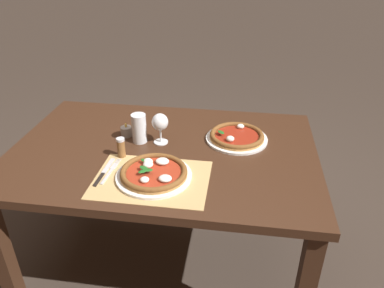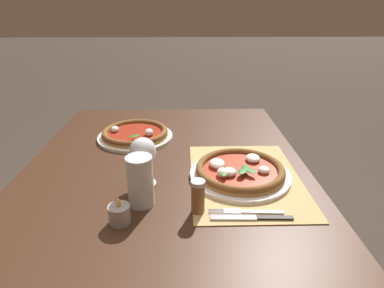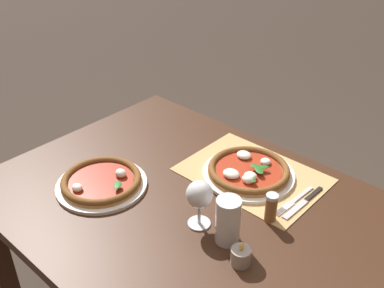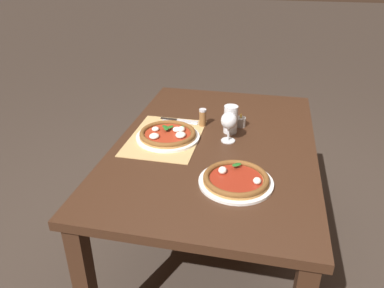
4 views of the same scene
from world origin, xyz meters
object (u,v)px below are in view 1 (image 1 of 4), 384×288
Objects in this scene: pint_glass at (139,129)px; pepper_shaker at (121,148)px; knife at (104,172)px; fork at (111,171)px; wine_glass at (160,123)px; votive_candle at (126,132)px; pizza_far at (237,137)px; pizza_near at (154,173)px.

pint_glass is 0.16m from pepper_shaker.
knife is 0.15m from pepper_shaker.
pepper_shaker is (0.04, 0.14, 0.04)m from knife.
pint_glass is 0.29m from fork.
wine_glass is 0.36m from knife.
votive_candle reaches higher than fork.
pizza_far is at bearing 12.25° from wine_glass.
pizza_far is at bearing 24.73° from pepper_shaker.
wine_glass is 0.34m from fork.
pint_glass is (-0.14, 0.30, 0.05)m from pizza_near.
pint_glass is 1.49× the size of pepper_shaker.
pint_glass reaches higher than pizza_near.
pizza_near is 0.31m from wine_glass.
wine_glass reaches higher than pizza_near.
fork is at bearing 175.71° from pizza_near.
wine_glass reaches higher than knife.
pizza_near is 1.60× the size of fork.
votive_candle is 0.21m from pepper_shaker.
pint_glass is 0.11m from votive_candle.
wine_glass reaches higher than pint_glass.
votive_candle is (-0.22, 0.34, 0.00)m from pizza_near.
pepper_shaker is (-0.52, -0.24, 0.03)m from pizza_far.
pizza_near is 0.41m from votive_candle.
pint_glass reaches higher than pizza_far.
pizza_near is at bearing -0.89° from knife.
pint_glass reaches higher than knife.
fork is 0.03m from knife.
knife is (-0.18, -0.30, -0.10)m from wine_glass.
fork is (-0.16, -0.28, -0.10)m from wine_glass.
pizza_near is 1.05× the size of pizza_far.
pizza_far is at bearing 9.97° from pint_glass.
knife is at bearing -156.94° from fork.
pizza_near is 4.46× the size of votive_candle.
pepper_shaker is at bearing -105.76° from pint_glass.
pepper_shaker is (-0.15, -0.16, -0.06)m from wine_glass.
knife is (-0.08, -0.29, -0.06)m from pint_glass.
wine_glass is at bearing 1.72° from pint_glass.
pizza_near is at bearing -56.73° from votive_candle.
pizza_far is 0.56m from votive_candle.
pint_glass is at bearing 115.53° from pizza_near.
fork is (-0.19, 0.01, -0.02)m from pizza_near.
pizza_far is 0.48m from pint_glass.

